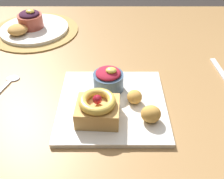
# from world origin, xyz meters

# --- Properties ---
(dining_table) EXTENTS (1.54, 0.97, 0.73)m
(dining_table) POSITION_xyz_m (0.00, 0.00, 0.65)
(dining_table) COLOR olive
(dining_table) RESTS_ON ground_plane
(woven_placemat) EXTENTS (0.34, 0.34, 0.00)m
(woven_placemat) POSITION_xyz_m (-0.29, 0.23, 0.73)
(woven_placemat) COLOR #AD894C
(woven_placemat) RESTS_ON dining_table
(front_plate) EXTENTS (0.28, 0.28, 0.01)m
(front_plate) POSITION_xyz_m (0.01, -0.20, 0.74)
(front_plate) COLOR white
(front_plate) RESTS_ON dining_table
(cake_slice) EXTENTS (0.11, 0.09, 0.07)m
(cake_slice) POSITION_xyz_m (-0.02, -0.26, 0.77)
(cake_slice) COLOR tan
(cake_slice) RESTS_ON front_plate
(berry_ramekin) EXTENTS (0.08, 0.08, 0.07)m
(berry_ramekin) POSITION_xyz_m (0.00, -0.14, 0.77)
(berry_ramekin) COLOR #3D5675
(berry_ramekin) RESTS_ON front_plate
(fritter_front) EXTENTS (0.05, 0.04, 0.04)m
(fritter_front) POSITION_xyz_m (0.10, -0.26, 0.76)
(fritter_front) COLOR gold
(fritter_front) RESTS_ON front_plate
(fritter_middle) EXTENTS (0.04, 0.04, 0.04)m
(fritter_middle) POSITION_xyz_m (0.07, -0.20, 0.76)
(fritter_middle) COLOR gold
(fritter_middle) RESTS_ON front_plate
(back_plate) EXTENTS (0.26, 0.26, 0.01)m
(back_plate) POSITION_xyz_m (-0.29, 0.23, 0.74)
(back_plate) COLOR white
(back_plate) RESTS_ON woven_placemat
(back_ramekin) EXTENTS (0.09, 0.09, 0.07)m
(back_ramekin) POSITION_xyz_m (-0.30, 0.23, 0.78)
(back_ramekin) COLOR #B24C3D
(back_ramekin) RESTS_ON back_plate
(back_pastry) EXTENTS (0.07, 0.07, 0.03)m
(back_pastry) POSITION_xyz_m (-0.34, 0.18, 0.76)
(back_pastry) COLOR #C68E47
(back_pastry) RESTS_ON back_plate
(spoon) EXTENTS (0.06, 0.12, 0.00)m
(spoon) POSITION_xyz_m (-0.29, -0.11, 0.73)
(spoon) COLOR silver
(spoon) RESTS_ON dining_table
(knife) EXTENTS (0.03, 0.19, 0.00)m
(knife) POSITION_xyz_m (0.35, -0.07, 0.73)
(knife) COLOR silver
(knife) RESTS_ON dining_table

